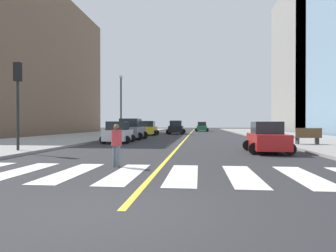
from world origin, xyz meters
name	(u,v)px	position (x,y,z in m)	size (l,w,h in m)	color
ground_plane	(121,211)	(0.00, 0.00, 0.00)	(220.00, 220.00, 0.00)	#28282B
sidewalk_kerb_east	(334,142)	(12.20, 20.00, 0.07)	(10.00, 120.00, 0.15)	gray
sidewalk_kerb_west	(45,141)	(-12.20, 20.00, 0.07)	(10.00, 120.00, 0.15)	gray
crosswalk_paint	(154,174)	(0.00, 4.00, 0.01)	(13.50, 4.00, 0.01)	silver
lane_divider_paint	(190,134)	(0.00, 40.00, 0.01)	(0.16, 80.00, 0.01)	yellow
parking_garage_concrete	(331,59)	(28.07, 58.77, 14.76)	(18.00, 24.00, 29.53)	gray
low_rise_brick_west	(18,66)	(-27.07, 39.28, 10.68)	(16.00, 32.00, 21.36)	brown
car_black_nearest	(176,128)	(-2.09, 40.01, 0.95)	(2.87, 4.57, 2.03)	black
car_white_second	(118,133)	(-5.20, 18.67, 0.82)	(2.56, 3.99, 1.75)	silver
car_gray_third	(131,130)	(-5.34, 24.02, 0.97)	(2.89, 4.63, 2.07)	slate
car_yellow_fourth	(148,129)	(-5.41, 34.40, 0.90)	(2.76, 4.36, 1.93)	gold
car_green_fifth	(202,127)	(1.97, 55.38, 0.90)	(2.79, 4.38, 1.93)	#236B42
car_red_sixth	(267,138)	(5.09, 11.56, 0.79)	(2.41, 3.81, 1.69)	red
traffic_light_far_corner	(18,89)	(-8.31, 9.93, 3.46)	(0.36, 0.41, 4.71)	black
park_bench	(308,136)	(8.89, 16.40, 0.69)	(1.84, 0.70, 1.12)	brown
pedestrian_crossing	(116,143)	(-1.61, 5.41, 0.86)	(0.39, 0.39, 1.56)	slate
street_lamp	(121,100)	(-8.09, 30.49, 4.49)	(0.44, 0.44, 7.35)	#38383D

